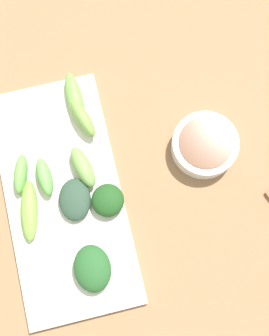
# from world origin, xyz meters

# --- Properties ---
(tabletop) EXTENTS (2.10, 2.10, 0.02)m
(tabletop) POSITION_xyz_m (0.00, 0.00, 0.01)
(tabletop) COLOR #8E6948
(tabletop) RESTS_ON ground
(sauce_bowl) EXTENTS (0.10, 0.10, 0.03)m
(sauce_bowl) POSITION_xyz_m (-0.12, -0.04, 0.04)
(sauce_bowl) COLOR white
(sauce_bowl) RESTS_ON tabletop
(serving_plate) EXTENTS (0.18, 0.37, 0.01)m
(serving_plate) POSITION_xyz_m (0.11, -0.01, 0.03)
(serving_plate) COLOR silver
(serving_plate) RESTS_ON tabletop
(broccoli_stalk_0) EXTENTS (0.04, 0.10, 0.02)m
(broccoli_stalk_0) POSITION_xyz_m (0.16, 0.00, 0.04)
(broccoli_stalk_0) COLOR #77A842
(broccoli_stalk_0) RESTS_ON serving_plate
(broccoli_leafy_1) EXTENTS (0.06, 0.06, 0.03)m
(broccoli_leafy_1) POSITION_xyz_m (0.04, 0.01, 0.05)
(broccoli_leafy_1) COLOR #1E4A1C
(broccoli_leafy_1) RESTS_ON serving_plate
(broccoli_stalk_2) EXTENTS (0.04, 0.07, 0.03)m
(broccoli_stalk_2) POSITION_xyz_m (0.16, -0.06, 0.05)
(broccoli_stalk_2) COLOR #6AAE4D
(broccoli_stalk_2) RESTS_ON serving_plate
(broccoli_leafy_3) EXTENTS (0.06, 0.07, 0.03)m
(broccoli_leafy_3) POSITION_xyz_m (0.09, 0.11, 0.05)
(broccoli_leafy_3) COLOR #255728
(broccoli_leafy_3) RESTS_ON serving_plate
(broccoli_stalk_4) EXTENTS (0.03, 0.06, 0.03)m
(broccoli_stalk_4) POSITION_xyz_m (0.13, -0.04, 0.05)
(broccoli_stalk_4) COLOR #69AC52
(broccoli_stalk_4) RESTS_ON serving_plate
(broccoli_leafy_5) EXTENTS (0.06, 0.07, 0.02)m
(broccoli_leafy_5) POSITION_xyz_m (0.09, -0.00, 0.04)
(broccoli_leafy_5) COLOR #2C4534
(broccoli_leafy_5) RESTS_ON serving_plate
(broccoli_stalk_6) EXTENTS (0.04, 0.07, 0.03)m
(broccoli_stalk_6) POSITION_xyz_m (0.05, -0.12, 0.05)
(broccoli_stalk_6) COLOR #749E48
(broccoli_stalk_6) RESTS_ON serving_plate
(broccoli_stalk_7) EXTENTS (0.04, 0.07, 0.03)m
(broccoli_stalk_7) POSITION_xyz_m (0.07, -0.05, 0.05)
(broccoli_stalk_7) COLOR #73A050
(broccoli_stalk_7) RESTS_ON serving_plate
(broccoli_stalk_8) EXTENTS (0.03, 0.09, 0.02)m
(broccoli_stalk_8) POSITION_xyz_m (0.06, -0.16, 0.04)
(broccoli_stalk_8) COLOR #6FB14B
(broccoli_stalk_8) RESTS_ON serving_plate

